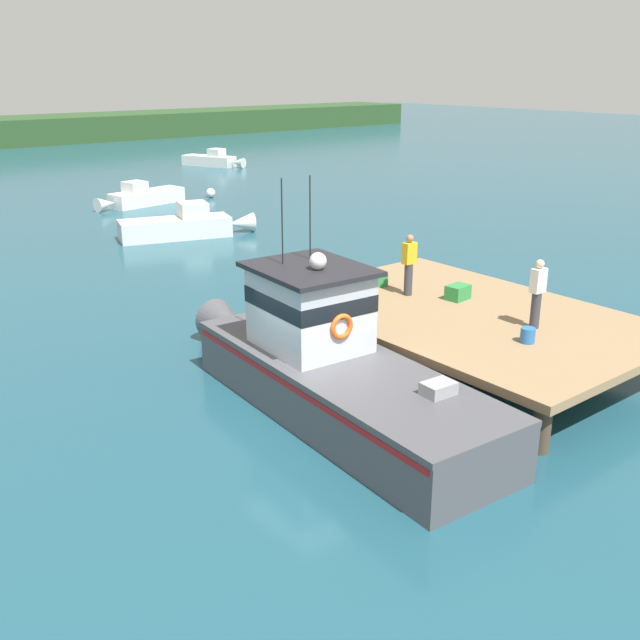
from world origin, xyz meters
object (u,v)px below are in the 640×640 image
deckhand_further_back (537,292)px  mooring_buoy_inshore (211,193)px  main_fishing_boat (327,364)px  crate_single_far (458,292)px  crate_single_by_cleat (375,280)px  moored_boat_near_channel (185,225)px  bait_bucket (528,335)px  moored_boat_mid_harbor (141,197)px  deckhand_by_the_boat (409,264)px  moored_boat_far_right (213,160)px

deckhand_further_back → mooring_buoy_inshore: deckhand_further_back is taller
main_fishing_boat → crate_single_far: 5.25m
crate_single_by_cleat → mooring_buoy_inshore: size_ratio=1.17×
moored_boat_near_channel → bait_bucket: bearing=-95.7°
crate_single_far → deckhand_further_back: 2.68m
crate_single_by_cleat → deckhand_further_back: (0.57, -4.82, 0.68)m
main_fishing_boat → crate_single_by_cleat: bearing=36.5°
main_fishing_boat → moored_boat_mid_harbor: main_fishing_boat is taller
crate_single_by_cleat → crate_single_far: bearing=-68.8°
moored_boat_mid_harbor → moored_boat_near_channel: size_ratio=0.88×
deckhand_further_back → mooring_buoy_inshore: 27.33m
bait_bucket → deckhand_by_the_boat: 4.25m
crate_single_by_cleat → moored_boat_far_right: crate_single_by_cleat is taller
crate_single_by_cleat → moored_boat_near_channel: (1.51, 13.52, -0.87)m
deckhand_further_back → moored_boat_near_channel: bearing=87.1°
crate_single_far → bait_bucket: (-1.23, -3.08, -0.02)m
main_fishing_boat → crate_single_far: size_ratio=16.50×
crate_single_by_cleat → moored_boat_mid_harbor: bearing=81.0°
moored_boat_far_right → moored_boat_near_channel: bearing=-123.8°
crate_single_by_cleat → moored_boat_mid_harbor: (3.45, 21.71, -0.93)m
bait_bucket → moored_boat_far_right: 41.43m
bait_bucket → crate_single_far: bearing=68.3°
deckhand_by_the_boat → moored_boat_mid_harbor: 23.15m
crate_single_far → deckhand_further_back: deckhand_further_back is taller
moored_boat_near_channel → mooring_buoy_inshore: moored_boat_near_channel is taller
crate_single_far → moored_boat_mid_harbor: bearing=83.8°
deckhand_further_back → moored_boat_far_right: (14.15, 38.08, -1.62)m
crate_single_far → mooring_buoy_inshore: 24.74m
crate_single_far → moored_boat_far_right: (13.86, 35.50, -0.95)m
deckhand_by_the_boat → moored_boat_far_right: (14.59, 34.41, -1.62)m
bait_bucket → deckhand_by_the_boat: (0.49, 4.17, 0.69)m
main_fishing_boat → moored_boat_mid_harbor: 26.06m
moored_boat_far_right → main_fishing_boat: bearing=-117.5°
crate_single_by_cleat → moored_boat_far_right: size_ratio=0.12×
deckhand_by_the_boat → moored_boat_near_channel: bearing=84.6°
deckhand_by_the_boat → mooring_buoy_inshore: bearing=71.9°
bait_bucket → moored_boat_mid_harbor: bearing=82.0°
bait_bucket → mooring_buoy_inshore: bait_bucket is taller
bait_bucket → moored_boat_far_right: size_ratio=0.07×
moored_boat_near_channel → crate_single_far: bearing=-92.3°
bait_bucket → mooring_buoy_inshore: size_ratio=0.66×
deckhand_by_the_boat → deckhand_further_back: bearing=-83.2°
crate_single_far → moored_boat_far_right: size_ratio=0.12×
moored_boat_mid_harbor → moored_boat_far_right: moored_boat_mid_harbor is taller
main_fishing_boat → moored_boat_far_right: main_fishing_boat is taller
moored_boat_mid_harbor → crate_single_by_cleat: bearing=-99.0°
bait_bucket → moored_boat_near_channel: bait_bucket is taller
bait_bucket → moored_boat_mid_harbor: (3.81, 27.02, -0.93)m
crate_single_by_cleat → mooring_buoy_inshore: (7.55, 21.55, -1.12)m
crate_single_far → moored_boat_mid_harbor: 24.10m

